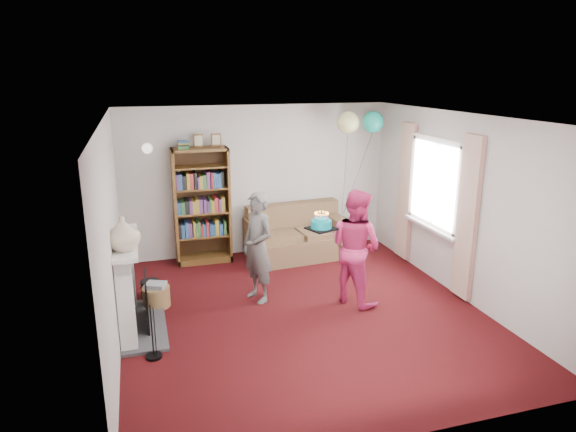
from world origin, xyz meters
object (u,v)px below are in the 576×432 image
object	(u,v)px
person_magenta	(355,247)
birthday_cake	(321,224)
person_striped	(258,247)
sofa	(297,237)
bookcase	(202,206)

from	to	relation	value
person_magenta	birthday_cake	bearing A→B (deg)	56.34
person_striped	birthday_cake	bearing A→B (deg)	41.76
birthday_cake	person_magenta	bearing A→B (deg)	-5.87
sofa	person_magenta	distance (m)	1.99
person_magenta	birthday_cake	size ratio (longest dim) A/B	4.81
bookcase	birthday_cake	size ratio (longest dim) A/B	6.43
person_striped	sofa	bearing A→B (deg)	123.51
bookcase	birthday_cake	world-z (taller)	bookcase
person_magenta	bookcase	bearing A→B (deg)	11.16
bookcase	person_magenta	xyz separation A→B (m)	(1.75, -2.16, -0.14)
person_striped	bookcase	bearing A→B (deg)	173.98
bookcase	person_striped	size ratio (longest dim) A/B	1.38
bookcase	person_magenta	bearing A→B (deg)	-51.06
person_striped	birthday_cake	distance (m)	0.92
bookcase	sofa	xyz separation A→B (m)	(1.54, -0.23, -0.59)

